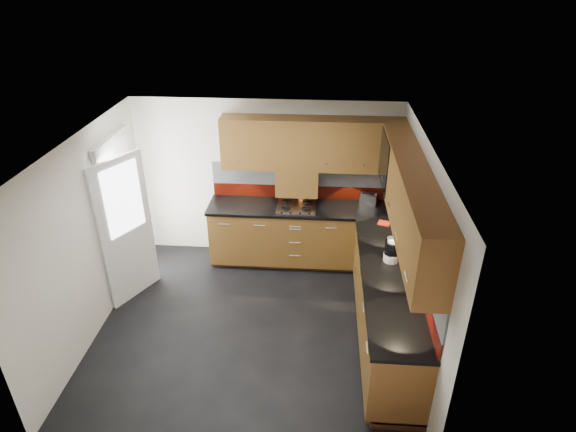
# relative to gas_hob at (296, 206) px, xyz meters

# --- Properties ---
(room) EXTENTS (4.00, 3.80, 2.64)m
(room) POSITION_rel_gas_hob_xyz_m (-0.45, -1.47, 0.54)
(room) COLOR black
(base_cabinets) EXTENTS (2.70, 3.20, 0.95)m
(base_cabinets) POSITION_rel_gas_hob_xyz_m (0.62, -0.75, -0.52)
(base_cabinets) COLOR #573713
(base_cabinets) RESTS_ON room
(countertop) EXTENTS (2.72, 3.22, 0.04)m
(countertop) POSITION_rel_gas_hob_xyz_m (0.60, -0.77, -0.03)
(countertop) COLOR black
(countertop) RESTS_ON base_cabinets
(backsplash) EXTENTS (2.70, 3.20, 0.54)m
(backsplash) POSITION_rel_gas_hob_xyz_m (0.83, -0.54, 0.26)
(backsplash) COLOR maroon
(backsplash) RESTS_ON countertop
(upper_cabinets) EXTENTS (2.50, 3.20, 0.72)m
(upper_cabinets) POSITION_rel_gas_hob_xyz_m (0.78, -0.69, 0.88)
(upper_cabinets) COLOR #573713
(upper_cabinets) RESTS_ON room
(extractor_hood) EXTENTS (0.60, 0.33, 0.40)m
(extractor_hood) POSITION_rel_gas_hob_xyz_m (0.00, 0.17, 0.33)
(extractor_hood) COLOR #573713
(extractor_hood) RESTS_ON room
(glass_cabinet) EXTENTS (0.32, 0.80, 0.66)m
(glass_cabinet) POSITION_rel_gas_hob_xyz_m (1.26, -0.40, 0.91)
(glass_cabinet) COLOR black
(glass_cabinet) RESTS_ON room
(back_door) EXTENTS (0.42, 1.19, 2.04)m
(back_door) POSITION_rel_gas_hob_xyz_m (-2.23, -0.72, 0.08)
(back_door) COLOR white
(back_door) RESTS_ON room
(gas_hob) EXTENTS (0.55, 0.49, 0.04)m
(gas_hob) POSITION_rel_gas_hob_xyz_m (0.00, 0.00, 0.00)
(gas_hob) COLOR silver
(gas_hob) RESTS_ON countertop
(utensil_pot) EXTENTS (0.11, 0.11, 0.40)m
(utensil_pot) POSITION_rel_gas_hob_xyz_m (0.08, 0.20, 0.08)
(utensil_pot) COLOR #D45513
(utensil_pot) RESTS_ON countertop
(toaster) EXTENTS (0.25, 0.19, 0.17)m
(toaster) POSITION_rel_gas_hob_xyz_m (1.02, 0.17, 0.07)
(toaster) COLOR silver
(toaster) RESTS_ON countertop
(food_processor) EXTENTS (0.18, 0.18, 0.30)m
(food_processor) POSITION_rel_gas_hob_xyz_m (1.19, -1.28, 0.12)
(food_processor) COLOR white
(food_processor) RESTS_ON countertop
(paper_towel) EXTENTS (0.13, 0.13, 0.22)m
(paper_towel) POSITION_rel_gas_hob_xyz_m (1.20, -1.14, 0.10)
(paper_towel) COLOR white
(paper_towel) RESTS_ON countertop
(orange_cloth) EXTENTS (0.19, 0.17, 0.02)m
(orange_cloth) POSITION_rel_gas_hob_xyz_m (1.20, -0.39, -0.01)
(orange_cloth) COLOR red
(orange_cloth) RESTS_ON countertop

